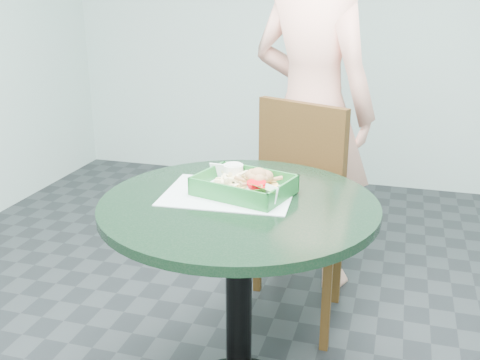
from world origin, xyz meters
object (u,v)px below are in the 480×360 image
(dining_chair, at_px, (295,198))
(crab_sandwich, at_px, (258,184))
(sauce_ramekin, at_px, (226,176))
(diner_person, at_px, (312,87))
(cafe_table, at_px, (239,256))
(food_basket, at_px, (244,195))

(dining_chair, xyz_separation_m, crab_sandwich, (-0.01, -0.60, 0.27))
(dining_chair, xyz_separation_m, sauce_ramekin, (-0.14, -0.55, 0.27))
(dining_chair, distance_m, diner_person, 0.54)
(dining_chair, bearing_deg, sauce_ramekin, -80.09)
(cafe_table, bearing_deg, sauce_ramekin, 122.90)
(dining_chair, relative_size, sauce_ramekin, 13.87)
(cafe_table, distance_m, sauce_ramekin, 0.27)
(cafe_table, xyz_separation_m, crab_sandwich, (0.04, 0.08, 0.22))
(dining_chair, height_order, food_basket, dining_chair)
(dining_chair, height_order, crab_sandwich, dining_chair)
(cafe_table, relative_size, food_basket, 3.02)
(food_basket, distance_m, sauce_ramekin, 0.11)
(dining_chair, relative_size, diner_person, 0.48)
(food_basket, bearing_deg, dining_chair, 84.93)
(diner_person, bearing_deg, cafe_table, 106.97)
(sauce_ramekin, bearing_deg, crab_sandwich, -20.36)
(crab_sandwich, bearing_deg, dining_chair, 88.66)
(cafe_table, distance_m, diner_person, 1.07)
(diner_person, relative_size, food_basket, 6.68)
(cafe_table, height_order, dining_chair, dining_chair)
(diner_person, bearing_deg, sauce_ramekin, 101.22)
(cafe_table, height_order, sauce_ramekin, sauce_ramekin)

